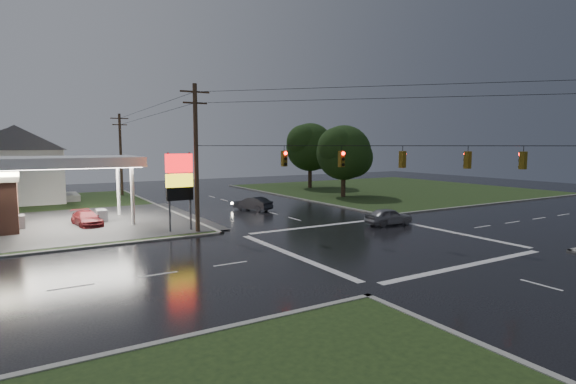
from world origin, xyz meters
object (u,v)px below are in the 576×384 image
tree_ne_near (345,153)px  tree_ne_far (311,147)px  car_pump (87,219)px  pylon_sign (179,179)px  house_far (8,161)px  utility_pole_nw (196,156)px  utility_pole_n (121,153)px  house_near (17,164)px  car_north (253,204)px  car_crossing (389,216)px

tree_ne_near → tree_ne_far: tree_ne_far is taller
tree_ne_far → car_pump: tree_ne_far is taller
pylon_sign → house_far: bearing=107.0°
house_far → car_pump: (5.67, -31.27, -3.80)m
utility_pole_nw → utility_pole_n: 28.50m
house_near → car_north: (20.15, -18.29, -3.73)m
pylon_sign → utility_pole_nw: size_ratio=0.55×
house_near → car_north: house_near is taller
pylon_sign → house_far: size_ratio=0.54×
tree_ne_far → house_near: bearing=177.0°
tree_ne_near → tree_ne_far: bearing=75.9°
house_near → house_far: same height
car_north → tree_ne_near: bearing=172.5°
house_far → tree_ne_far: tree_ne_far is taller
utility_pole_n → car_pump: size_ratio=2.50×
utility_pole_nw → house_far: bearing=107.9°
car_pump → pylon_sign: bearing=-55.5°
utility_pole_n → utility_pole_nw: bearing=-90.0°
pylon_sign → utility_pole_nw: 2.22m
utility_pole_nw → tree_ne_near: bearing=27.9°
car_north → car_crossing: (5.97, -13.11, 0.01)m
house_near → house_far: 12.04m
utility_pole_n → car_north: 22.59m
tree_ne_far → car_north: 24.85m
house_far → tree_ne_near: tree_ne_near is taller
utility_pole_n → tree_ne_near: (23.64, -16.01, 0.09)m
car_north → utility_pole_nw: bearing=19.8°
house_near → car_north: size_ratio=2.68×
house_far → pylon_sign: bearing=-73.0°
utility_pole_nw → car_pump: 11.16m
tree_ne_far → tree_ne_near: bearing=-104.1°
utility_pole_n → house_near: (-11.45, -2.00, -1.06)m
utility_pole_nw → car_north: (8.70, 8.21, -5.04)m
pylon_sign → utility_pole_n: utility_pole_n is taller
utility_pole_nw → tree_ne_near: utility_pole_nw is taller
utility_pole_nw → tree_ne_near: 26.74m
pylon_sign → tree_ne_far: size_ratio=0.61×
car_pump → tree_ne_near: bearing=1.5°
utility_pole_nw → utility_pole_n: utility_pole_nw is taller
car_north → car_pump: (-15.48, -0.98, -0.07)m
tree_ne_far → car_pump: (-33.43, -17.26, -5.57)m
utility_pole_n → car_crossing: bearing=-66.3°
tree_ne_near → car_north: tree_ne_near is taller
utility_pole_n → tree_ne_far: bearing=-8.5°
utility_pole_nw → house_far: (-12.45, 38.50, -1.32)m
tree_ne_far → car_north: bearing=-137.8°
car_crossing → tree_ne_near: bearing=-21.8°
pylon_sign → car_north: size_ratio=1.45×
tree_ne_far → utility_pole_nw: bearing=-137.4°
car_pump → car_crossing: bearing=-37.8°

